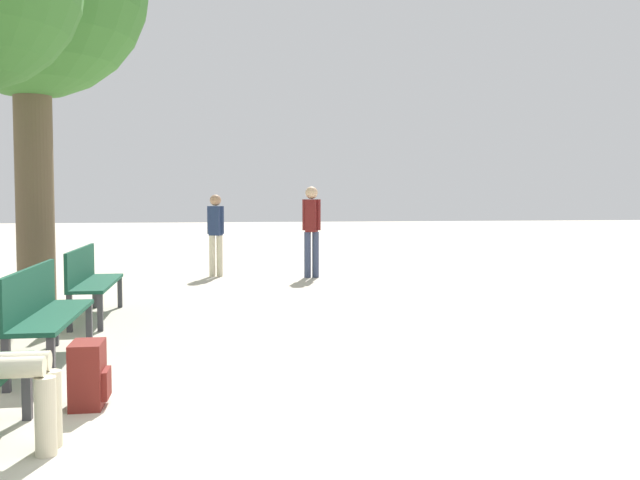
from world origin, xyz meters
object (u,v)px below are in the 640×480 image
Objects in this scene: bench_row_1 at (43,307)px; pedestrian_mid at (312,226)px; backpack at (89,375)px; pedestrian_near at (216,230)px; bench_row_2 at (90,276)px.

pedestrian_mid reaches higher than bench_row_1.
backpack is (0.63, -1.39, -0.30)m from bench_row_1.
pedestrian_near is at bearing 165.84° from pedestrian_mid.
bench_row_2 is at bearing -129.39° from pedestrian_mid.
pedestrian_mid is at bearing 50.61° from bench_row_2.
backpack is at bearing -80.94° from bench_row_2.
bench_row_1 reaches higher than backpack.
bench_row_1 is at bearing -90.00° from bench_row_2.
pedestrian_mid reaches higher than bench_row_2.
bench_row_1 is 2.54m from bench_row_2.
bench_row_1 is at bearing 114.26° from backpack.
bench_row_2 is 4.91m from pedestrian_near.
pedestrian_near is (1.61, 7.17, 0.37)m from bench_row_1.
pedestrian_mid is (3.42, 6.71, 0.46)m from bench_row_1.
pedestrian_mid is (3.42, 4.17, 0.46)m from bench_row_2.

